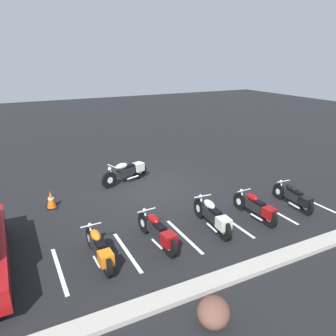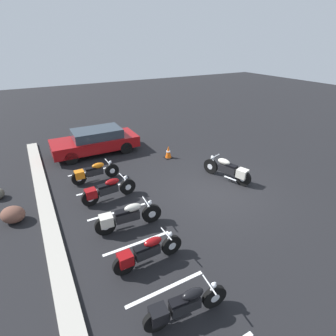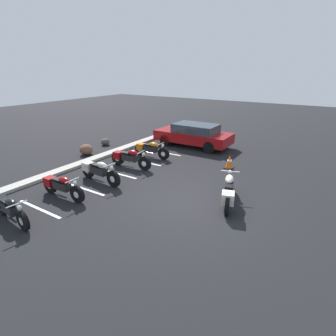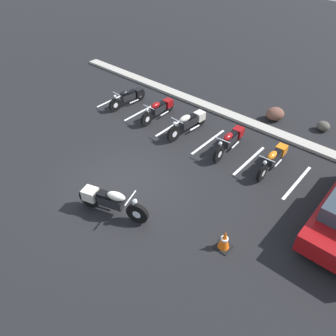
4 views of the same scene
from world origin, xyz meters
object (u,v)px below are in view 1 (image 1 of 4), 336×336
object	(u,v)px
motorcycle_cream_featured	(127,171)
parked_bike_2	(213,216)
parked_bike_0	(294,196)
parked_bike_4	(99,248)
parked_bike_1	(256,207)
traffic_cone	(51,200)
parked_bike_3	(158,231)
landscape_rock_0	(214,312)

from	to	relation	value
motorcycle_cream_featured	parked_bike_2	xyz separation A→B (m)	(-0.94, 4.95, -0.02)
parked_bike_0	parked_bike_4	size ratio (longest dim) A/B	0.97
parked_bike_2	parked_bike_4	bearing A→B (deg)	96.11
parked_bike_1	parked_bike_2	world-z (taller)	parked_bike_2
parked_bike_1	motorcycle_cream_featured	bearing A→B (deg)	25.87
motorcycle_cream_featured	traffic_cone	world-z (taller)	motorcycle_cream_featured
parked_bike_3	parked_bike_2	bearing A→B (deg)	-92.80
motorcycle_cream_featured	parked_bike_2	distance (m)	5.04
parked_bike_0	parked_bike_3	bearing A→B (deg)	95.73
parked_bike_0	parked_bike_2	size ratio (longest dim) A/B	0.91
parked_bike_2	parked_bike_0	bearing A→B (deg)	-85.70
parked_bike_1	parked_bike_4	world-z (taller)	parked_bike_4
parked_bike_1	parked_bike_2	bearing A→B (deg)	86.14
parked_bike_4	traffic_cone	size ratio (longest dim) A/B	3.16
motorcycle_cream_featured	parked_bike_1	size ratio (longest dim) A/B	1.10
traffic_cone	parked_bike_4	bearing A→B (deg)	98.80
parked_bike_1	landscape_rock_0	bearing A→B (deg)	127.64
motorcycle_cream_featured	parked_bike_3	world-z (taller)	motorcycle_cream_featured
landscape_rock_0	parked_bike_2	bearing A→B (deg)	-124.20
motorcycle_cream_featured	traffic_cone	xyz separation A→B (m)	(3.24, 1.13, -0.17)
parked_bike_2	landscape_rock_0	world-z (taller)	parked_bike_2
parked_bike_0	parked_bike_3	world-z (taller)	parked_bike_3
parked_bike_0	traffic_cone	bearing A→B (deg)	68.61
parked_bike_0	motorcycle_cream_featured	bearing A→B (deg)	46.66
parked_bike_2	parked_bike_3	xyz separation A→B (m)	(1.88, 0.04, -0.01)
parked_bike_1	parked_bike_4	bearing A→B (deg)	88.98
traffic_cone	motorcycle_cream_featured	bearing A→B (deg)	-160.74
landscape_rock_0	parked_bike_0	bearing A→B (deg)	-150.67
parked_bike_1	parked_bike_3	world-z (taller)	parked_bike_3
motorcycle_cream_featured	parked_bike_3	size ratio (longest dim) A/B	1.04
parked_bike_1	parked_bike_2	size ratio (longest dim) A/B	0.93
parked_bike_4	traffic_cone	distance (m)	3.97
parked_bike_2	parked_bike_3	distance (m)	1.88
landscape_rock_0	traffic_cone	size ratio (longest dim) A/B	1.20
motorcycle_cream_featured	landscape_rock_0	distance (m)	8.16
motorcycle_cream_featured	parked_bike_1	world-z (taller)	motorcycle_cream_featured
parked_bike_4	parked_bike_3	bearing A→B (deg)	-89.26
parked_bike_4	parked_bike_0	bearing A→B (deg)	-90.54
parked_bike_1	parked_bike_3	size ratio (longest dim) A/B	0.95
motorcycle_cream_featured	parked_bike_4	distance (m)	5.70
parked_bike_3	landscape_rock_0	xyz separation A→B (m)	(0.24, 3.08, -0.17)
traffic_cone	parked_bike_3	bearing A→B (deg)	120.75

